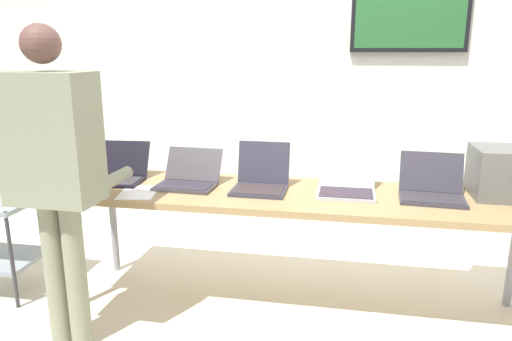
{
  "coord_description": "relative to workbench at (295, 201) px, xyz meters",
  "views": [
    {
      "loc": [
        0.27,
        -2.7,
        1.57
      ],
      "look_at": [
        -0.23,
        -0.04,
        0.88
      ],
      "focal_mm": 33.22,
      "sensor_mm": 36.0,
      "label": 1
    }
  ],
  "objects": [
    {
      "name": "workbench",
      "position": [
        0.0,
        0.0,
        0.0
      ],
      "size": [
        2.86,
        0.7,
        0.74
      ],
      "color": "#997C4F",
      "rests_on": "ground"
    },
    {
      "name": "laptop_station_4",
      "position": [
        0.78,
        0.04,
        0.11
      ],
      "size": [
        0.37,
        0.35,
        0.24
      ],
      "color": "#35333D",
      "rests_on": "workbench"
    },
    {
      "name": "ground",
      "position": [
        0.0,
        0.0,
        -0.71
      ],
      "size": [
        8.0,
        8.0,
        0.04
      ],
      "primitive_type": "cube",
      "color": "beige"
    },
    {
      "name": "laptop_station_2",
      "position": [
        -0.22,
        0.03,
        0.11
      ],
      "size": [
        0.33,
        0.33,
        0.27
      ],
      "color": "#343341",
      "rests_on": "workbench"
    },
    {
      "name": "back_wall",
      "position": [
        0.02,
        1.13,
        0.54
      ],
      "size": [
        8.0,
        0.11,
        2.44
      ],
      "color": "silver",
      "rests_on": "ground"
    },
    {
      "name": "laptop_station_0",
      "position": [
        -1.17,
        0.06,
        0.1
      ],
      "size": [
        0.37,
        0.38,
        0.23
      ],
      "color": "black",
      "rests_on": "workbench"
    },
    {
      "name": "laptop_station_3",
      "position": [
        0.3,
        0.06,
        0.11
      ],
      "size": [
        0.34,
        0.35,
        0.27
      ],
      "color": "#ACB3B6",
      "rests_on": "workbench"
    },
    {
      "name": "person",
      "position": [
        -1.15,
        -0.62,
        0.33
      ],
      "size": [
        0.45,
        0.59,
        1.69
      ],
      "color": "gray",
      "rests_on": "ground"
    },
    {
      "name": "paper_sheet",
      "position": [
        -0.93,
        -0.17,
        0.05
      ],
      "size": [
        0.26,
        0.33,
        0.0
      ],
      "color": "white",
      "rests_on": "workbench"
    },
    {
      "name": "equipment_box",
      "position": [
        1.2,
        0.15,
        0.19
      ],
      "size": [
        0.37,
        0.36,
        0.29
      ],
      "color": "#5D5E59",
      "rests_on": "workbench"
    },
    {
      "name": "laptop_station_1",
      "position": [
        -0.68,
        0.02,
        0.1
      ],
      "size": [
        0.37,
        0.35,
        0.21
      ],
      "color": "#3C393C",
      "rests_on": "workbench"
    }
  ]
}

